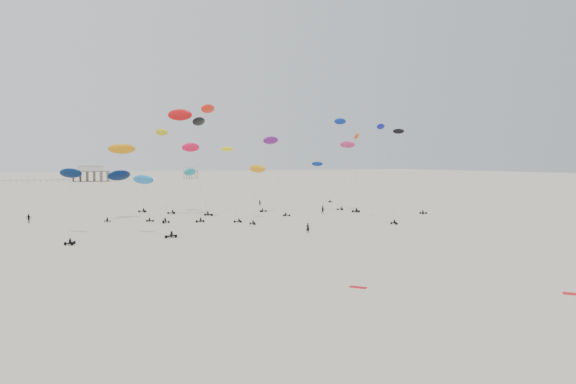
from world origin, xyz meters
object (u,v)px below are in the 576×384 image
pavilion_small (191,174)px  rig_4 (273,149)px  rig_0 (257,177)px  pavilion_main (91,175)px  rig_9 (186,180)px  spectator_0 (308,233)px

pavilion_small → rig_4: rig_4 is taller
rig_4 → rig_0: bearing=11.4°
pavilion_main → rig_4: rig_4 is taller
rig_9 → rig_0: bearing=-142.7°
rig_4 → rig_9: 23.87m
rig_0 → pavilion_main: bearing=-88.5°
pavilion_small → rig_9: rig_9 is taller
rig_9 → spectator_0: size_ratio=6.26×
rig_4 → pavilion_small: bearing=-142.8°
pavilion_main → rig_0: size_ratio=1.27×
pavilion_main → pavilion_small: (70.00, 30.00, -0.74)m
pavilion_small → rig_9: size_ratio=0.68×
rig_0 → rig_4: bearing=-127.7°
pavilion_main → rig_9: (1.75, -218.09, 3.77)m
pavilion_main → spectator_0: (10.36, -269.66, -4.22)m
pavilion_small → rig_0: size_ratio=0.54×
pavilion_main → pavilion_small: pavilion_main is taller
pavilion_main → rig_9: rig_9 is taller
pavilion_main → rig_4: (20.20, -231.07, 11.59)m
spectator_0 → rig_0: bearing=-42.2°
rig_0 → rig_9: 27.11m
pavilion_small → spectator_0: (-59.64, -299.66, -3.49)m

